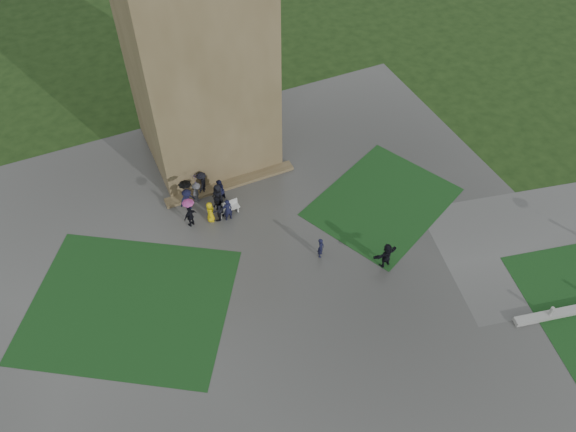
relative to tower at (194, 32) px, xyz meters
name	(u,v)px	position (x,y,z in m)	size (l,w,h in m)	color
ground	(297,307)	(0.00, -15.00, -9.00)	(120.00, 120.00, 0.00)	black
plaza	(283,280)	(0.00, -13.00, -8.99)	(34.00, 34.00, 0.02)	#373734
lawn_inset_left	(130,305)	(-8.50, -11.00, -8.97)	(11.00, 9.00, 0.01)	black
lawn_inset_right	(382,202)	(8.50, -10.00, -8.97)	(9.00, 7.00, 0.01)	black
tower	(194,32)	(0.00, 0.00, 0.00)	(8.00, 8.00, 18.00)	brown
tower_plinth	(231,184)	(0.00, -4.40, -8.87)	(9.00, 0.80, 0.22)	brown
bench	(228,208)	(-1.04, -6.72, -8.53)	(1.53, 0.57, 0.87)	beige
visitor_cluster	(204,197)	(-2.25, -5.75, -7.97)	(3.38, 3.75, 2.42)	black
pedestrian_mid	(321,248)	(2.80, -12.28, -8.25)	(0.53, 0.35, 1.47)	black
pedestrian_near	(386,255)	(5.95, -14.48, -8.09)	(1.65, 0.59, 1.78)	black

